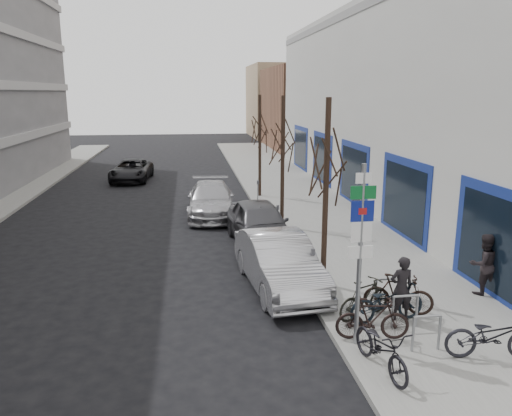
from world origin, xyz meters
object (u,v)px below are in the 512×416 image
object	(u,v)px
lane_car	(132,170)
bike_far_inner	(398,294)
tree_far	(260,122)
meter_mid	(278,218)
bike_near_left	(382,344)
meter_front	(313,266)
highway_sign_pole	(360,245)
bike_mid_curb	(387,298)
bike_mid_inner	(365,298)
parked_car_back	(211,200)
bike_rack	(405,307)
parked_car_front	(279,262)
pedestrian_near	(401,288)
tree_near	(327,149)
parked_car_mid	(259,223)
bike_near_right	(373,318)
bike_far_curb	(493,332)
meter_back	(258,191)
tree_mid	(283,131)
pedestrian_far	(484,264)

from	to	relation	value
lane_car	bike_far_inner	bearing A→B (deg)	-63.61
tree_far	meter_mid	distance (m)	8.62
tree_far	bike_near_left	size ratio (longest dim) A/B	2.90
meter_front	meter_mid	distance (m)	5.50
highway_sign_pole	bike_mid_curb	size ratio (longest dim) A/B	2.13
highway_sign_pole	bike_mid_inner	size ratio (longest dim) A/B	2.48
bike_near_left	parked_car_back	bearing A→B (deg)	90.52
bike_mid_inner	bike_rack	bearing A→B (deg)	-156.35
meter_front	bike_near_left	distance (m)	4.16
parked_car_front	pedestrian_near	size ratio (longest dim) A/B	3.00
tree_near	parked_car_front	xyz separation A→B (m)	(-1.26, 0.26, -3.30)
bike_rack	parked_car_back	xyz separation A→B (m)	(-4.00, 12.32, 0.10)
tree_far	parked_car_mid	size ratio (longest dim) A/B	1.13
bike_mid_curb	bike_far_inner	distance (m)	0.63
tree_near	bike_near_right	world-z (taller)	tree_near
bike_far_curb	parked_car_mid	distance (m)	9.81
meter_front	bike_mid_inner	xyz separation A→B (m)	(0.88, -1.75, -0.25)
tree_far	bike_mid_curb	bearing A→B (deg)	-86.70
tree_far	bike_near_right	size ratio (longest dim) A/B	3.26
meter_back	parked_car_mid	xyz separation A→B (m)	(-0.77, -5.88, -0.09)
meter_mid	parked_car_mid	xyz separation A→B (m)	(-0.77, -0.38, -0.09)
bike_rack	tree_mid	distance (m)	10.08
lane_car	parked_car_front	bearing A→B (deg)	-67.94
tree_far	meter_front	world-z (taller)	tree_far
bike_near_right	parked_car_mid	xyz separation A→B (m)	(-1.45, 7.98, 0.17)
highway_sign_pole	meter_mid	size ratio (longest dim) A/B	3.31
meter_back	pedestrian_far	xyz separation A→B (m)	(4.65, -11.73, 0.10)
lane_car	pedestrian_far	size ratio (longest dim) A/B	2.83
meter_back	bike_far_inner	bearing A→B (deg)	-81.82
highway_sign_pole	bike_near_right	size ratio (longest dim) A/B	2.49
tree_mid	bike_mid_curb	world-z (taller)	tree_mid
tree_mid	tree_far	world-z (taller)	same
tree_far	bike_mid_curb	xyz separation A→B (m)	(0.90, -15.54, -3.35)
meter_mid	bike_far_curb	size ratio (longest dim) A/B	0.64
meter_back	parked_car_mid	distance (m)	5.94
bike_far_curb	pedestrian_near	world-z (taller)	pedestrian_near
highway_sign_pole	parked_car_front	bearing A→B (deg)	105.72
tree_near	pedestrian_near	size ratio (longest dim) A/B	3.39
meter_mid	parked_car_back	size ratio (longest dim) A/B	0.24
bike_near_left	bike_far_curb	xyz separation A→B (m)	(2.49, 0.14, 0.02)
bike_near_left	pedestrian_near	size ratio (longest dim) A/B	1.17
bike_mid_curb	lane_car	size ratio (longest dim) A/B	0.40
tree_far	bike_mid_curb	world-z (taller)	tree_far
meter_back	bike_far_inner	distance (m)	12.77
bike_rack	bike_near_left	distance (m)	2.15
bike_mid_curb	parked_car_front	bearing A→B (deg)	28.81
bike_rack	tree_far	xyz separation A→B (m)	(-1.20, 15.90, 3.44)
highway_sign_pole	meter_back	distance (m)	14.10
meter_mid	bike_near_left	size ratio (longest dim) A/B	0.67
bike_mid_curb	bike_far_inner	bearing A→B (deg)	-57.79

